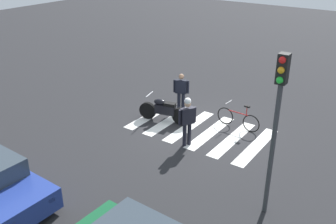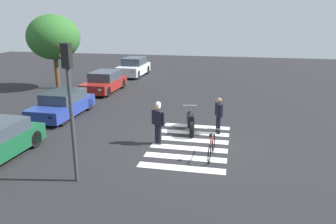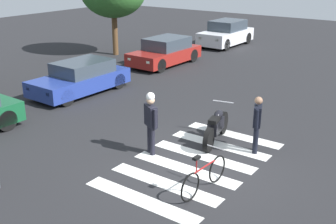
{
  "view_description": "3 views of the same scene",
  "coord_description": "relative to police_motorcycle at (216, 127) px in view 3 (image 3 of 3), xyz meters",
  "views": [
    {
      "loc": [
        -6.3,
        11.07,
        6.51
      ],
      "look_at": [
        0.4,
        1.51,
        1.17
      ],
      "focal_mm": 40.55,
      "sensor_mm": 36.0,
      "label": 1
    },
    {
      "loc": [
        -12.48,
        -1.66,
        5.01
      ],
      "look_at": [
        0.66,
        1.05,
        1.1
      ],
      "focal_mm": 35.68,
      "sensor_mm": 36.0,
      "label": 2
    },
    {
      "loc": [
        -8.46,
        -5.17,
        5.03
      ],
      "look_at": [
        0.83,
        1.45,
        0.86
      ],
      "focal_mm": 44.7,
      "sensor_mm": 36.0,
      "label": 3
    }
  ],
  "objects": [
    {
      "name": "officer_by_motorcycle",
      "position": [
        -1.72,
        1.06,
        0.54
      ],
      "size": [
        0.41,
        0.59,
        1.76
      ],
      "color": "black",
      "rests_on": "ground_plane"
    },
    {
      "name": "car_white_van",
      "position": [
        13.17,
        6.7,
        0.25
      ],
      "size": [
        4.07,
        1.91,
        1.53
      ],
      "color": "black",
      "rests_on": "ground_plane"
    },
    {
      "name": "car_maroon_wagon",
      "position": [
        6.92,
        6.83,
        0.17
      ],
      "size": [
        4.09,
        1.9,
        1.35
      ],
      "color": "black",
      "rests_on": "ground_plane"
    },
    {
      "name": "crosswalk_stripes",
      "position": [
        -1.49,
        -0.21,
        -0.47
      ],
      "size": [
        4.95,
        3.03,
        0.01
      ],
      "color": "silver",
      "rests_on": "ground_plane"
    },
    {
      "name": "leaning_bicycle",
      "position": [
        -2.59,
        -1.14,
        -0.1
      ],
      "size": [
        1.77,
        0.46,
        1.0
      ],
      "color": "black",
      "rests_on": "ground_plane"
    },
    {
      "name": "police_motorcycle",
      "position": [
        0.0,
        0.0,
        0.0
      ],
      "size": [
        2.07,
        0.73,
        1.06
      ],
      "color": "black",
      "rests_on": "ground_plane"
    },
    {
      "name": "car_blue_hatchback",
      "position": [
        1.08,
        6.75,
        0.14
      ],
      "size": [
        4.08,
        1.86,
        1.27
      ],
      "color": "black",
      "rests_on": "ground_plane"
    },
    {
      "name": "ground_plane",
      "position": [
        -1.49,
        -0.21,
        -0.47
      ],
      "size": [
        60.0,
        60.0,
        0.0
      ],
      "primitive_type": "plane",
      "color": "#232326"
    },
    {
      "name": "officer_on_foot",
      "position": [
        0.03,
        -1.22,
        0.44
      ],
      "size": [
        0.61,
        0.36,
        1.61
      ],
      "color": "black",
      "rests_on": "ground_plane"
    }
  ]
}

